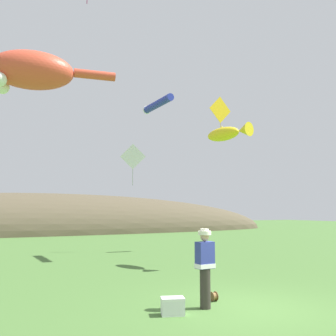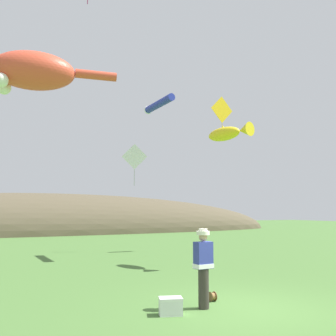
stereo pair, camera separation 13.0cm
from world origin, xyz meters
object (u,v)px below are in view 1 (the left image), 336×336
festival_attendant (205,265)px  picnic_cooler (173,306)px  kite_spool (214,296)px  kite_diamond_white (133,157)px  kite_tube_streamer (158,104)px  kite_diamond_gold (220,110)px  kite_giant_cat (21,69)px  kite_fish_windsock (227,133)px

festival_attendant → picnic_cooler: 1.19m
kite_spool → festival_attendant: bearing=-138.2°
kite_diamond_white → kite_tube_streamer: bearing=-86.4°
kite_diamond_white → kite_diamond_gold: bearing=-22.3°
festival_attendant → kite_diamond_gold: kite_diamond_gold is taller
kite_spool → kite_diamond_white: kite_diamond_white is taller
picnic_cooler → festival_attendant: bearing=8.6°
kite_giant_cat → kite_diamond_gold: 10.71m
festival_attendant → picnic_cooler: size_ratio=3.11×
kite_fish_windsock → kite_diamond_gold: bearing=58.0°
kite_diamond_gold → kite_spool: bearing=-125.9°
kite_tube_streamer → kite_spool: bearing=-106.0°
festival_attendant → kite_spool: (0.55, 0.49, -0.84)m
kite_giant_cat → kite_diamond_white: size_ratio=2.88×
picnic_cooler → kite_fish_windsock: bearing=44.7°
kite_tube_streamer → kite_diamond_white: (-0.18, 2.84, -2.29)m
festival_attendant → picnic_cooler: (-0.90, -0.14, -0.77)m
kite_spool → kite_giant_cat: size_ratio=0.03×
kite_spool → kite_diamond_white: size_ratio=0.10×
kite_diamond_gold → kite_tube_streamer: bearing=-167.7°
festival_attendant → kite_tube_streamer: 11.42m
picnic_cooler → kite_diamond_white: 13.41m
kite_tube_streamer → kite_diamond_white: kite_tube_streamer is taller
picnic_cooler → kite_diamond_gold: 15.11m
kite_fish_windsock → kite_diamond_white: (-1.55, 6.72, -0.22)m
festival_attendant → kite_diamond_gold: size_ratio=0.72×
kite_spool → kite_giant_cat: (-3.88, 9.30, 8.30)m
kite_giant_cat → picnic_cooler: bearing=-76.2°
kite_giant_cat → kite_diamond_gold: bearing=0.5°
kite_tube_streamer → kite_giant_cat: bearing=172.2°
kite_fish_windsock → kite_tube_streamer: bearing=109.5°
kite_spool → kite_diamond_white: 12.54m
kite_giant_cat → kite_tube_streamer: (6.30, -0.87, -0.99)m
picnic_cooler → kite_giant_cat: 13.13m
picnic_cooler → kite_diamond_white: bearing=72.8°
picnic_cooler → kite_giant_cat: (-2.43, 9.93, 8.24)m
kite_fish_windsock → kite_diamond_white: size_ratio=0.96×
kite_diamond_white → picnic_cooler: bearing=-107.2°
kite_spool → picnic_cooler: 1.58m
festival_attendant → kite_diamond_gold: 14.15m
kite_giant_cat → kite_tube_streamer: 6.43m
kite_spool → kite_tube_streamer: (2.41, 8.44, 7.32)m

